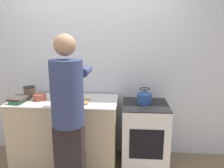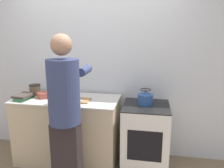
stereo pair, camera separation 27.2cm
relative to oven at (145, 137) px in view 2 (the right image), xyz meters
The scene contains 10 objects.
wall_back 1.20m from the oven, 151.12° to the left, with size 8.00×0.05×2.60m.
counter 1.08m from the oven, behind, with size 1.42×0.67×0.92m.
oven is the anchor object (origin of this frame).
person 1.16m from the oven, 146.91° to the right, with size 0.39×0.62×1.79m.
cutting_board 1.04m from the oven, behind, with size 0.37×0.23×0.02m.
knife 1.03m from the oven, behind, with size 0.18×0.09×0.01m.
kettle 0.53m from the oven, 113.96° to the left, with size 0.20×0.20×0.20m.
bowl_prep 1.49m from the oven, behind, with size 0.17×0.17×0.08m.
canister_jar 1.69m from the oven, behind, with size 0.16×0.16×0.15m.
book_stack 1.71m from the oven, behind, with size 0.22×0.28×0.07m.
Camera 2 is at (0.78, -2.38, 1.79)m, focal length 35.00 mm.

